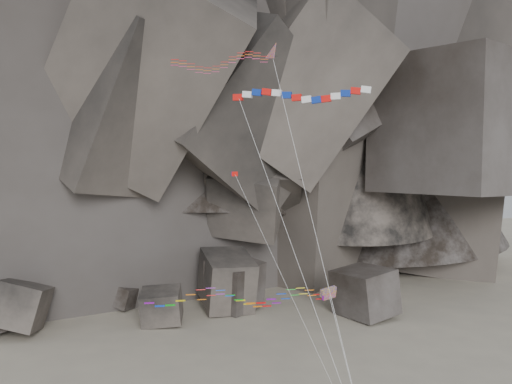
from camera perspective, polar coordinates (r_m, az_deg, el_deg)
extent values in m
cube|color=#47423F|center=(86.36, -12.92, -10.38)|extent=(5.07, 4.85, 3.95)
cube|color=#47423F|center=(83.18, -2.18, -9.60)|extent=(9.05, 10.08, 8.11)
cube|color=#47423F|center=(78.59, -22.41, -11.17)|extent=(7.28, 7.48, 7.54)
cube|color=#47423F|center=(81.53, 10.80, -10.09)|extent=(9.04, 9.41, 7.08)
cube|color=#47423F|center=(83.27, -2.93, -9.35)|extent=(7.85, 10.23, 8.88)
cube|color=#47423F|center=(77.78, -9.44, -11.52)|extent=(6.07, 5.78, 5.22)
cylinder|color=silver|center=(42.07, 6.23, -5.20)|extent=(4.57, 11.17, 29.25)
cube|color=red|center=(47.09, -1.81, 9.44)|extent=(0.90, 0.77, 0.51)
cube|color=white|center=(46.88, -0.86, 9.72)|extent=(0.93, 0.79, 0.56)
cube|color=#0D2A95|center=(46.64, 0.11, 9.92)|extent=(0.95, 0.80, 0.60)
cube|color=red|center=(46.37, 1.10, 9.97)|extent=(0.95, 0.80, 0.60)
cube|color=white|center=(46.10, 2.10, 9.86)|extent=(0.94, 0.79, 0.57)
cube|color=#0D2A95|center=(45.85, 3.10, 9.64)|extent=(0.91, 0.78, 0.52)
cube|color=red|center=(45.66, 4.10, 9.39)|extent=(0.93, 0.79, 0.55)
cube|color=white|center=(45.53, 5.09, 9.20)|extent=(0.95, 0.80, 0.59)
cube|color=#0D2A95|center=(45.47, 6.06, 9.14)|extent=(0.96, 0.80, 0.61)
cube|color=red|center=(45.47, 7.03, 9.24)|extent=(0.94, 0.79, 0.58)
cube|color=white|center=(45.51, 7.99, 9.46)|extent=(0.92, 0.78, 0.53)
cube|color=#0D2A95|center=(45.54, 8.96, 9.72)|extent=(0.92, 0.78, 0.54)
cube|color=red|center=(45.55, 9.94, 9.93)|extent=(0.95, 0.79, 0.59)
cube|color=white|center=(45.52, 10.95, 10.02)|extent=(0.96, 0.80, 0.61)
cylinder|color=silver|center=(42.43, 4.37, -7.48)|extent=(7.14, 12.03, 25.79)
cube|color=#E2AE0C|center=(47.79, 7.23, -9.86)|extent=(1.51, 1.02, 0.85)
cube|color=#0CB219|center=(47.68, 7.31, -10.29)|extent=(1.26, 0.79, 0.58)
cylinder|color=silver|center=(44.83, 9.26, -17.49)|extent=(0.04, 9.97, 9.92)
cube|color=red|center=(45.15, -2.14, 1.82)|extent=(0.53, 0.27, 0.36)
cube|color=#0D2A95|center=(45.13, -2.37, 1.82)|extent=(0.21, 0.13, 0.37)
cylinder|color=silver|center=(42.40, 4.25, -11.79)|extent=(7.68, 10.52, 19.61)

